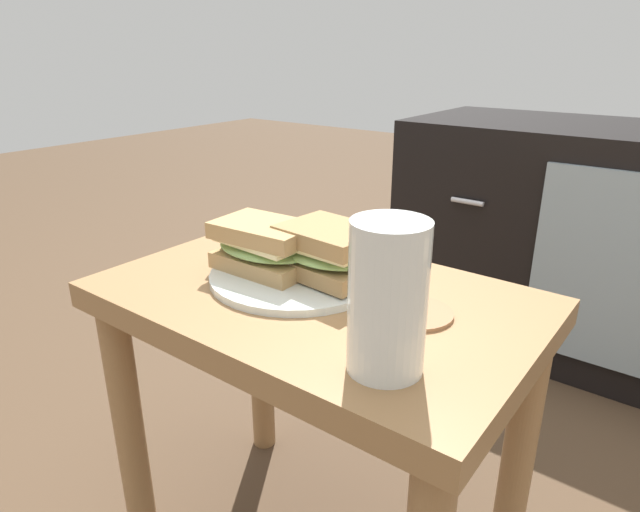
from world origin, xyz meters
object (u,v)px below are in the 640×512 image
(plate, at_px, (297,275))
(beer_glass, at_px, (387,301))
(tv_cabinet, at_px, (599,244))
(coaster, at_px, (415,313))
(sandwich_front, at_px, (266,246))
(sandwich_back, at_px, (328,250))

(plate, height_order, beer_glass, beer_glass)
(tv_cabinet, distance_m, plate, 0.97)
(tv_cabinet, distance_m, coaster, 0.95)
(sandwich_front, height_order, beer_glass, beer_glass)
(sandwich_front, bearing_deg, sandwich_back, 20.42)
(coaster, bearing_deg, plate, -179.89)
(coaster, bearing_deg, beer_glass, -75.99)
(tv_cabinet, xyz_separation_m, sandwich_back, (-0.18, -0.92, 0.22))
(sandwich_front, distance_m, beer_glass, 0.27)
(beer_glass, bearing_deg, tv_cabinet, 89.69)
(plate, distance_m, beer_glass, 0.25)
(plate, bearing_deg, coaster, 0.11)
(sandwich_back, bearing_deg, plate, -159.58)
(sandwich_front, relative_size, sandwich_back, 1.01)
(tv_cabinet, distance_m, beer_glass, 1.08)
(beer_glass, bearing_deg, sandwich_front, 157.43)
(sandwich_back, distance_m, coaster, 0.15)
(tv_cabinet, xyz_separation_m, plate, (-0.22, -0.93, 0.17))
(plate, height_order, sandwich_back, sandwich_back)
(tv_cabinet, bearing_deg, beer_glass, -90.31)
(plate, relative_size, sandwich_back, 1.64)
(beer_glass, bearing_deg, plate, 150.38)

